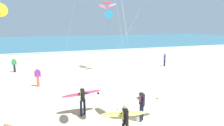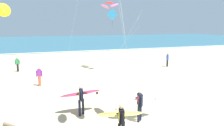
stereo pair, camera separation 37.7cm
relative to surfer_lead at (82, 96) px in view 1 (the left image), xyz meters
The scene contains 11 objects.
ocean_water 57.10m from the surfer_lead, 87.43° to the left, with size 160.00×60.00×0.08m, color #2D6075.
shoreline_foam 27.47m from the surfer_lead, 84.65° to the left, with size 160.00×0.81×0.01m, color white.
surfer_lead is the anchor object (origin of this frame).
surfer_trailing 3.40m from the surfer_lead, 70.75° to the right, with size 2.02×1.08×1.71m.
surfer_third 3.18m from the surfer_lead, 32.15° to the right, with size 2.39×1.09×1.71m.
kite_arc_scarlet_mid 12.65m from the surfer_lead, 63.75° to the left, with size 5.44×2.61×7.25m.
kite_diamond_cobalt_high 20.60m from the surfer_lead, 66.06° to the left, with size 4.41×1.96×7.20m.
kite_delta_golden_distant 11.47m from the surfer_lead, 118.04° to the left, with size 4.52×1.95×6.75m.
bystander_purple_top 6.74m from the surfer_lead, 109.40° to the left, with size 0.49×0.25×1.59m.
bystander_blue_top 15.62m from the surfer_lead, 39.03° to the left, with size 0.43×0.32×1.59m.
bystander_green_top 13.40m from the surfer_lead, 109.62° to the left, with size 0.50×0.22×1.59m.
Camera 1 is at (-4.70, -7.60, 4.84)m, focal length 32.62 mm.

